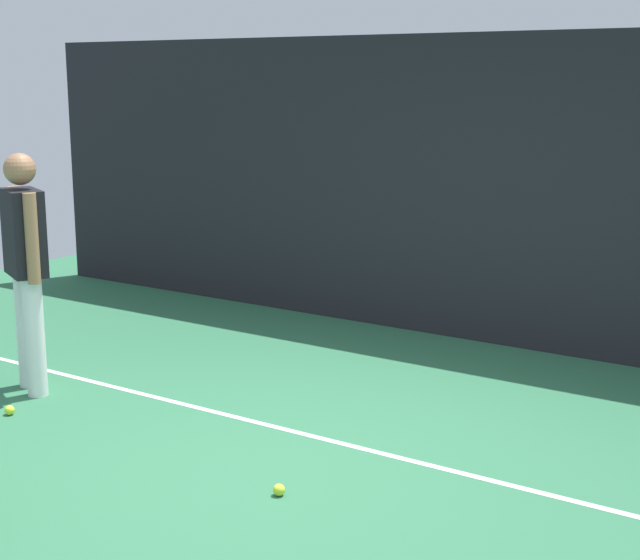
# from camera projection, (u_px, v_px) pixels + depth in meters

# --- Properties ---
(ground_plane) EXTENTS (12.00, 12.00, 0.00)m
(ground_plane) POSITION_uv_depth(u_px,v_px,m) (283.00, 456.00, 5.70)
(ground_plane) COLOR #2D6B47
(back_fence) EXTENTS (10.00, 0.10, 2.56)m
(back_fence) POSITION_uv_depth(u_px,v_px,m) (495.00, 192.00, 7.87)
(back_fence) COLOR black
(back_fence) RESTS_ON ground
(court_line) EXTENTS (9.00, 0.05, 0.00)m
(court_line) POSITION_uv_depth(u_px,v_px,m) (316.00, 437.00, 5.98)
(court_line) COLOR white
(court_line) RESTS_ON ground
(tennis_player) EXTENTS (0.49, 0.37, 1.70)m
(tennis_player) POSITION_uv_depth(u_px,v_px,m) (25.00, 258.00, 6.67)
(tennis_player) COLOR white
(tennis_player) RESTS_ON ground
(tennis_ball_by_fence) EXTENTS (0.07, 0.07, 0.07)m
(tennis_ball_by_fence) POSITION_uv_depth(u_px,v_px,m) (279.00, 490.00, 5.15)
(tennis_ball_by_fence) COLOR #CCE033
(tennis_ball_by_fence) RESTS_ON ground
(tennis_ball_mid_court) EXTENTS (0.07, 0.07, 0.07)m
(tennis_ball_mid_court) POSITION_uv_depth(u_px,v_px,m) (10.00, 410.00, 6.37)
(tennis_ball_mid_court) COLOR #CCE033
(tennis_ball_mid_court) RESTS_ON ground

